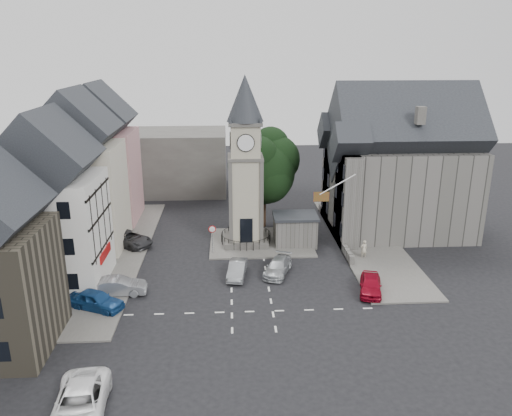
{
  "coord_description": "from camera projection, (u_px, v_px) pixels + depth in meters",
  "views": [
    {
      "loc": [
        -1.49,
        -38.01,
        18.46
      ],
      "look_at": [
        0.84,
        5.0,
        4.62
      ],
      "focal_mm": 35.0,
      "sensor_mm": 36.0,
      "label": 1
    }
  ],
  "objects": [
    {
      "name": "van_sw_white",
      "position": [
        79.0,
        404.0,
        25.92
      ],
      "size": [
        3.14,
        5.95,
        1.59
      ],
      "primitive_type": "imported",
      "rotation": [
        0.0,
        0.0,
        0.09
      ],
      "color": "white",
      "rests_on": "ground"
    },
    {
      "name": "clock_tower",
      "position": [
        245.0,
        163.0,
        46.97
      ],
      "size": [
        4.86,
        4.86,
        16.25
      ],
      "color": "#4C4944",
      "rests_on": "ground"
    },
    {
      "name": "pavement_west",
      "position": [
        114.0,
        253.0,
        46.9
      ],
      "size": [
        6.0,
        30.0,
        0.14
      ],
      "primitive_type": "cube",
      "color": "#595651",
      "rests_on": "ground"
    },
    {
      "name": "car_island_silver",
      "position": [
        237.0,
        269.0,
        42.09
      ],
      "size": [
        1.91,
        4.08,
        1.29
      ],
      "primitive_type": "imported",
      "rotation": [
        0.0,
        0.0,
        -0.14
      ],
      "color": "gray",
      "rests_on": "ground"
    },
    {
      "name": "backdrop_west",
      "position": [
        151.0,
        162.0,
        66.64
      ],
      "size": [
        20.0,
        10.0,
        8.0
      ],
      "primitive_type": "cube",
      "color": "#4C4944",
      "rests_on": "ground"
    },
    {
      "name": "car_island_east",
      "position": [
        278.0,
        267.0,
        42.62
      ],
      "size": [
        3.16,
        4.68,
        1.26
      ],
      "primitive_type": "imported",
      "rotation": [
        0.0,
        0.0,
        -0.35
      ],
      "color": "#A9ADB1",
      "rests_on": "ground"
    },
    {
      "name": "terrace_tudor",
      "position": [
        52.0,
        212.0,
        39.17
      ],
      "size": [
        8.1,
        7.6,
        12.0
      ],
      "color": "silver",
      "rests_on": "ground"
    },
    {
      "name": "east_boundary_wall",
      "position": [
        334.0,
        230.0,
        51.7
      ],
      "size": [
        0.4,
        16.0,
        0.9
      ],
      "primitive_type": "cube",
      "color": "#575651",
      "rests_on": "ground"
    },
    {
      "name": "terrace_pink",
      "position": [
        101.0,
        163.0,
        54.26
      ],
      "size": [
        8.1,
        7.6,
        12.8
      ],
      "color": "#BF838A",
      "rests_on": "ground"
    },
    {
      "name": "central_island",
      "position": [
        261.0,
        242.0,
        49.52
      ],
      "size": [
        10.0,
        8.0,
        0.16
      ],
      "primitive_type": "cube",
      "color": "#595651",
      "rests_on": "ground"
    },
    {
      "name": "pedestrian",
      "position": [
        364.0,
        249.0,
        45.65
      ],
      "size": [
        0.73,
        0.57,
        1.78
      ],
      "primitive_type": "imported",
      "rotation": [
        0.0,
        0.0,
        3.38
      ],
      "color": "beige",
      "rests_on": "ground"
    },
    {
      "name": "stone_shelter",
      "position": [
        295.0,
        229.0,
        48.76
      ],
      "size": [
        4.3,
        3.3,
        3.08
      ],
      "color": "#575651",
      "rests_on": "ground"
    },
    {
      "name": "pavement_east",
      "position": [
        365.0,
        240.0,
        50.06
      ],
      "size": [
        6.0,
        26.0,
        0.14
      ],
      "primitive_type": "cube",
      "color": "#595651",
      "rests_on": "ground"
    },
    {
      "name": "east_building",
      "position": [
        396.0,
        173.0,
        51.2
      ],
      "size": [
        14.4,
        11.4,
        12.6
      ],
      "color": "#575651",
      "rests_on": "ground"
    },
    {
      "name": "warning_sign_post",
      "position": [
        212.0,
        234.0,
        46.24
      ],
      "size": [
        0.7,
        0.19,
        2.85
      ],
      "color": "black",
      "rests_on": "ground"
    },
    {
      "name": "car_west_grey",
      "position": [
        128.0,
        239.0,
        48.65
      ],
      "size": [
        5.64,
        5.05,
        1.45
      ],
      "primitive_type": "imported",
      "rotation": [
        0.0,
        0.0,
        0.93
      ],
      "color": "#2D2D2F",
      "rests_on": "ground"
    },
    {
      "name": "flagpole",
      "position": [
        338.0,
        184.0,
        43.93
      ],
      "size": [
        3.68,
        0.1,
        2.74
      ],
      "color": "white",
      "rests_on": "ground"
    },
    {
      "name": "road_markings",
      "position": [
        252.0,
        312.0,
        36.63
      ],
      "size": [
        20.0,
        8.0,
        0.01
      ],
      "primitive_type": "cube",
      "color": "silver",
      "rests_on": "ground"
    },
    {
      "name": "car_west_blue",
      "position": [
        96.0,
        300.0,
        36.78
      ],
      "size": [
        4.61,
        3.32,
        1.46
      ],
      "primitive_type": "imported",
      "rotation": [
        0.0,
        0.0,
        1.15
      ],
      "color": "navy",
      "rests_on": "ground"
    },
    {
      "name": "car_west_silver",
      "position": [
        118.0,
        286.0,
        38.95
      ],
      "size": [
        4.42,
        1.76,
        1.43
      ],
      "primitive_type": "imported",
      "rotation": [
        0.0,
        0.0,
        1.63
      ],
      "color": "#929599",
      "rests_on": "ground"
    },
    {
      "name": "ground",
      "position": [
        249.0,
        279.0,
        41.86
      ],
      "size": [
        120.0,
        120.0,
        0.0
      ],
      "primitive_type": "plane",
      "color": "black",
      "rests_on": "ground"
    },
    {
      "name": "car_east_red",
      "position": [
        371.0,
        284.0,
        39.28
      ],
      "size": [
        2.63,
        4.39,
        1.4
      ],
      "primitive_type": "imported",
      "rotation": [
        0.0,
        0.0,
        -0.25
      ],
      "color": "maroon",
      "rests_on": "ground"
    },
    {
      "name": "terrace_cream",
      "position": [
        80.0,
        181.0,
        46.65
      ],
      "size": [
        8.1,
        7.6,
        12.8
      ],
      "color": "beige",
      "rests_on": "ground"
    },
    {
      "name": "town_tree",
      "position": [
        263.0,
        163.0,
        52.19
      ],
      "size": [
        7.2,
        7.2,
        10.8
      ],
      "color": "black",
      "rests_on": "ground"
    }
  ]
}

